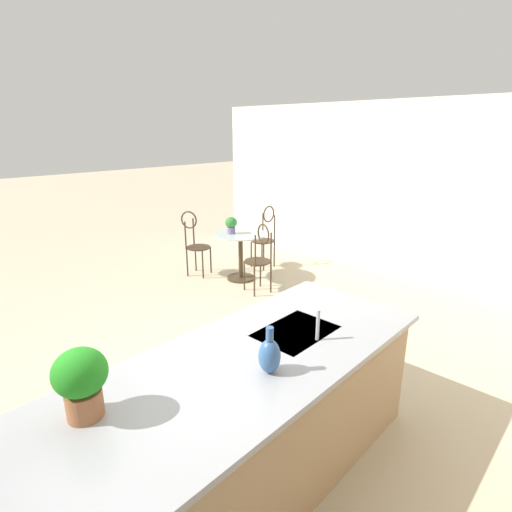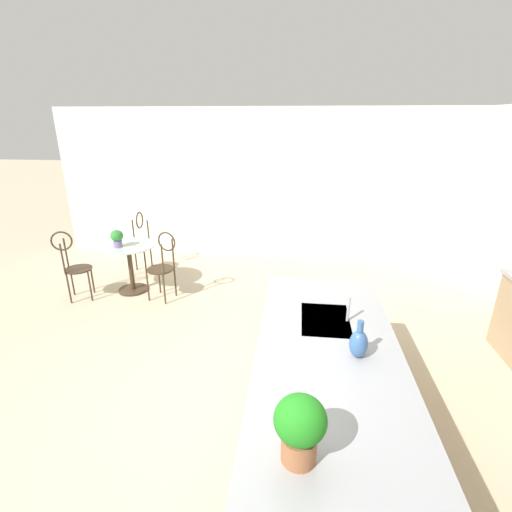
% 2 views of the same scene
% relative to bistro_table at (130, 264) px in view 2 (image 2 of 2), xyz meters
% --- Properties ---
extents(ground_plane, '(40.00, 40.00, 0.00)m').
position_rel_bistro_table_xyz_m(ground_plane, '(2.43, 1.90, -0.45)').
color(ground_plane, beige).
extents(wall_left_window, '(0.12, 7.80, 2.70)m').
position_rel_bistro_table_xyz_m(wall_left_window, '(-1.83, 1.90, 0.90)').
color(wall_left_window, silver).
rests_on(wall_left_window, ground).
extents(kitchen_island, '(2.80, 1.06, 0.92)m').
position_rel_bistro_table_xyz_m(kitchen_island, '(2.73, 2.75, 0.02)').
color(kitchen_island, tan).
rests_on(kitchen_island, ground).
extents(bistro_table, '(0.80, 0.80, 0.74)m').
position_rel_bistro_table_xyz_m(bistro_table, '(0.00, 0.00, 0.00)').
color(bistro_table, '#3D2D1E').
rests_on(bistro_table, ground).
extents(chair_near_window, '(0.49, 0.39, 1.04)m').
position_rel_bistro_table_xyz_m(chair_near_window, '(-0.73, -0.15, 0.13)').
color(chair_near_window, '#3D2D1E').
rests_on(chair_near_window, ground).
extents(chair_by_island, '(0.50, 0.52, 1.04)m').
position_rel_bistro_table_xyz_m(chair_by_island, '(0.35, -0.69, 0.13)').
color(chair_by_island, '#3D2D1E').
rests_on(chair_by_island, ground).
extents(chair_toward_desk, '(0.46, 0.52, 1.04)m').
position_rel_bistro_table_xyz_m(chair_toward_desk, '(0.21, 0.60, 0.13)').
color(chair_toward_desk, '#3D2D1E').
rests_on(chair_toward_desk, ground).
extents(sink_faucet, '(0.02, 0.02, 0.22)m').
position_rel_bistro_table_xyz_m(sink_faucet, '(2.18, 2.93, 0.58)').
color(sink_faucet, '#B2B5BA').
rests_on(sink_faucet, kitchen_island).
extents(potted_plant_on_table, '(0.18, 0.18, 0.26)m').
position_rel_bistro_table_xyz_m(potted_plant_on_table, '(0.09, -0.10, 0.44)').
color(potted_plant_on_table, '#7A669E').
rests_on(potted_plant_on_table, bistro_table).
extents(potted_plant_counter_far, '(0.26, 0.26, 0.36)m').
position_rel_bistro_table_xyz_m(potted_plant_counter_far, '(3.58, 2.54, 0.68)').
color(potted_plant_counter_far, '#9E603D').
rests_on(potted_plant_counter_far, kitchen_island).
extents(vase_on_counter, '(0.13, 0.13, 0.29)m').
position_rel_bistro_table_xyz_m(vase_on_counter, '(2.68, 2.95, 0.58)').
color(vase_on_counter, '#386099').
rests_on(vase_on_counter, kitchen_island).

